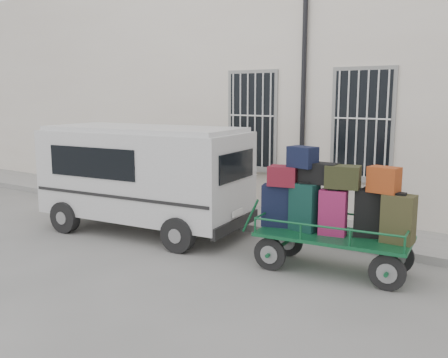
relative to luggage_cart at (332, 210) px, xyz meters
name	(u,v)px	position (x,y,z in m)	size (l,w,h in m)	color
ground	(189,243)	(-2.86, -0.13, -1.02)	(80.00, 80.00, 0.00)	slate
building	(313,89)	(-2.86, 5.37, 1.98)	(24.00, 5.15, 6.00)	beige
sidewalk	(249,217)	(-2.86, 2.07, -0.94)	(24.00, 1.70, 0.15)	gray
luggage_cart	(332,210)	(0.00, 0.00, 0.00)	(2.89, 1.37, 2.02)	black
van	(144,172)	(-4.18, 0.06, 0.24)	(4.56, 2.38, 2.21)	silver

